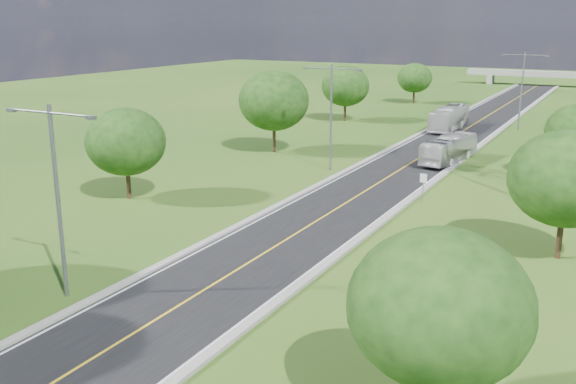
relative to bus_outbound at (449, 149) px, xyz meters
The scene contains 17 objects.
ground 7.35m from the bus_outbound, 116.32° to the left, with size 260.00×260.00×0.00m, color #1F4A14.
road 12.95m from the bus_outbound, 104.39° to the left, with size 8.00×150.00×0.06m, color black.
curb_left 14.58m from the bus_outbound, 120.86° to the left, with size 0.50×150.00×0.22m, color gray.
curb_right 12.58m from the bus_outbound, 85.19° to the left, with size 0.50×150.00×0.22m, color gray.
speed_limit_sign 15.68m from the bus_outbound, 82.67° to the right, with size 0.55×0.09×2.40m.
overpass 86.53m from the bus_outbound, 92.12° to the left, with size 30.00×3.00×3.20m.
streetlight_near_left 42.78m from the bus_outbound, 102.49° to the right, with size 5.90×0.25×10.00m.
streetlight_mid_left 13.34m from the bus_outbound, 137.16° to the right, with size 5.90×0.25×10.00m.
streetlight_far_right 25.05m from the bus_outbound, 83.47° to the left, with size 5.90×0.25×10.00m.
tree_lb 32.11m from the bus_outbound, 126.94° to the right, with size 6.30×6.30×7.33m.
tree_lc 19.00m from the bus_outbound, 169.02° to the right, with size 7.56×7.56×8.79m.
tree_ld 28.98m from the bus_outbound, 134.62° to the left, with size 6.72×6.72×7.82m.
tree_le 47.95m from the bus_outbound, 111.70° to the left, with size 5.88×5.88×6.84m.
tree_ra 44.97m from the bus_outbound, 76.07° to the right, with size 6.30×6.30×7.33m.
tree_rb 27.02m from the bus_outbound, 61.46° to the right, with size 6.72×6.72×7.82m.
bus_outbound is the anchor object (origin of this frame).
bus_inbound 20.33m from the bus_outbound, 104.66° to the left, with size 2.56×10.94×3.05m, color beige.
Camera 1 is at (18.88, -9.82, 13.97)m, focal length 40.00 mm.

